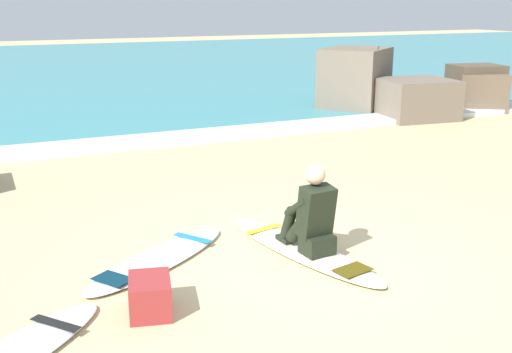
{
  "coord_description": "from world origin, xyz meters",
  "views": [
    {
      "loc": [
        -3.08,
        -5.18,
        2.65
      ],
      "look_at": [
        -0.0,
        1.57,
        0.55
      ],
      "focal_mm": 43.96,
      "sensor_mm": 36.0,
      "label": 1
    }
  ],
  "objects_px": {
    "beach_bag": "(150,296)",
    "surfer_seated": "(311,217)",
    "surfboard_spare_near": "(158,259)",
    "surfboard_main": "(302,249)"
  },
  "relations": [
    {
      "from": "surfboard_spare_near",
      "to": "beach_bag",
      "type": "relative_size",
      "value": 4.23
    },
    {
      "from": "surfer_seated",
      "to": "surfboard_spare_near",
      "type": "relative_size",
      "value": 0.47
    },
    {
      "from": "surfboard_main",
      "to": "surfboard_spare_near",
      "type": "height_order",
      "value": "same"
    },
    {
      "from": "surfer_seated",
      "to": "beach_bag",
      "type": "xyz_separation_m",
      "value": [
        -1.9,
        -0.52,
        -0.28
      ]
    },
    {
      "from": "surfboard_main",
      "to": "beach_bag",
      "type": "height_order",
      "value": "beach_bag"
    },
    {
      "from": "surfboard_spare_near",
      "to": "beach_bag",
      "type": "bearing_deg",
      "value": -109.43
    },
    {
      "from": "beach_bag",
      "to": "surfer_seated",
      "type": "bearing_deg",
      "value": 15.43
    },
    {
      "from": "surfboard_main",
      "to": "surfer_seated",
      "type": "bearing_deg",
      "value": -70.64
    },
    {
      "from": "surfboard_main",
      "to": "beach_bag",
      "type": "distance_m",
      "value": 1.97
    },
    {
      "from": "surfboard_spare_near",
      "to": "beach_bag",
      "type": "height_order",
      "value": "beach_bag"
    }
  ]
}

